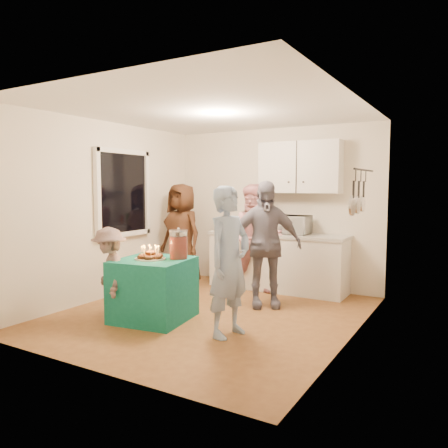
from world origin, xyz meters
The scene contains 19 objects.
floor centered at (0.00, 0.00, 0.00)m, with size 4.00×4.00×0.00m, color brown.
ceiling centered at (0.00, 0.00, 2.60)m, with size 4.00×4.00×0.00m, color white.
back_wall centered at (0.00, 2.00, 1.30)m, with size 3.60×3.60×0.00m, color silver.
left_wall centered at (-1.80, 0.00, 1.30)m, with size 4.00×4.00×0.00m, color silver.
right_wall centered at (1.80, 0.00, 1.30)m, with size 4.00×4.00×0.00m, color silver.
window_night centered at (-1.77, 0.30, 1.55)m, with size 0.04×1.00×1.20m, color black.
counter centered at (0.20, 1.70, 0.43)m, with size 2.20×0.58×0.86m, color white.
countertop centered at (0.20, 1.70, 0.89)m, with size 2.24×0.62×0.05m, color beige.
upper_cabinet centered at (0.50, 1.85, 1.95)m, with size 1.30×0.30×0.80m, color white.
pot_rack centered at (1.72, 0.70, 1.60)m, with size 0.12×1.00×0.60m, color black.
microwave centered at (0.45, 1.70, 1.06)m, with size 0.53×0.36×0.29m, color white.
party_table centered at (-0.50, -0.53, 0.38)m, with size 0.85×0.85×0.76m, color #0F6757.
donut_cake centered at (-0.52, -0.56, 0.85)m, with size 0.38×0.38×0.18m, color #381C0C, non-canonical shape.
punch_jar centered at (-0.24, -0.35, 0.93)m, with size 0.22×0.22×0.34m, color red.
man_birthday centered at (0.60, -0.56, 0.83)m, with size 0.61×0.40×1.66m, color #8AA3C9.
woman_back_left centered at (-1.34, 1.24, 0.85)m, with size 0.83×0.54×1.70m, color brown.
woman_back_center centered at (-0.01, 1.35, 0.84)m, with size 0.82×0.64×1.69m, color #CB6A7E.
woman_back_right centered at (0.44, 0.70, 0.87)m, with size 1.02×0.42×1.73m, color black.
child_near_left centered at (-0.94, -0.84, 0.58)m, with size 0.75×0.43×1.16m, color #655152.
Camera 1 is at (2.94, -4.69, 1.66)m, focal length 35.00 mm.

